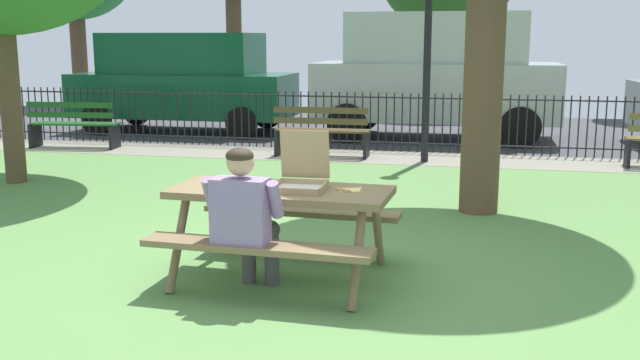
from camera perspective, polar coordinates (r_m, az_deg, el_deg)
ground at (r=7.74m, az=1.57°, el=-3.94°), size 28.00×10.98×0.02m
cobblestone_walkway at (r=12.38m, az=5.69°, el=1.72°), size 28.00×1.40×0.01m
street_asphalt at (r=16.21m, az=7.29°, el=3.89°), size 28.00×6.39×0.01m
picnic_table_foreground at (r=6.06m, az=-3.06°, el=-2.27°), size 1.87×1.57×0.79m
pizza_box_open at (r=6.01m, az=-1.45°, el=0.40°), size 0.42×0.47×0.47m
pizza_slice_on_table at (r=5.96m, az=2.28°, el=-0.72°), size 0.23×0.25×0.02m
adult_at_table at (r=5.63m, az=-5.85°, el=-2.73°), size 0.62×0.60×1.19m
iron_fence_streetside at (r=12.99m, az=6.10°, el=4.53°), size 19.16×0.03×1.04m
park_bench_left at (r=14.08m, az=-18.63°, el=4.05°), size 1.63×0.61×0.85m
park_bench_center at (r=12.37m, az=0.15°, el=3.74°), size 1.60×0.47×0.85m
lamp_post_walkway at (r=11.88m, az=8.46°, el=13.27°), size 0.28×0.28×4.05m
parked_car_far_left at (r=15.91m, az=-10.57°, el=7.65°), size 4.61×1.97×2.08m
parked_car_left at (r=14.69m, az=9.02°, el=8.25°), size 4.71×2.08×2.46m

